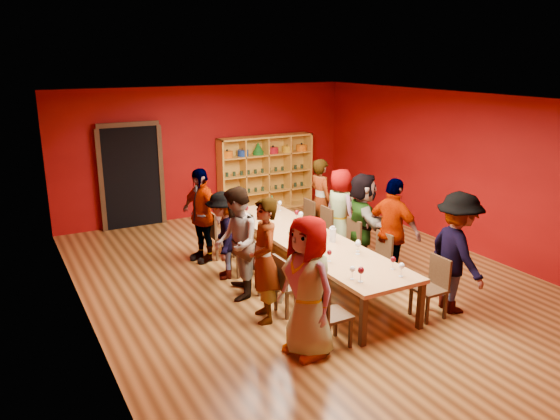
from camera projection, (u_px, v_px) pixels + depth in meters
The scene contains 51 objects.
room_shell at pixel (309, 194), 8.78m from camera, with size 7.10×9.10×3.04m.
tasting_table at pixel (308, 241), 9.00m from camera, with size 1.10×4.50×0.75m.
doorway at pixel (131, 176), 11.81m from camera, with size 1.40×0.17×2.30m.
shelving_unit at pixel (265, 169), 13.21m from camera, with size 2.40×0.40×1.80m.
chair_person_left_0 at pixel (327, 312), 6.98m from camera, with size 0.42×0.42×0.89m.
person_left_0 at pixel (308, 287), 6.73m from camera, with size 0.89×0.48×1.82m, color #5981B7.
chair_person_left_1 at pixel (287, 282), 7.89m from camera, with size 0.42×0.42×0.89m.
person_left_1 at pixel (264, 260), 7.61m from camera, with size 0.65×0.48×1.80m, color #515156.
chair_person_left_2 at pixel (259, 262), 8.64m from camera, with size 0.42×0.42×0.89m.
person_left_2 at pixel (236, 243), 8.36m from camera, with size 0.85×0.47×1.75m, color #4C4C51.
chair_person_left_3 at pixel (238, 247), 9.32m from camera, with size 0.42×0.42×0.89m.
person_left_3 at pixel (223, 235), 9.12m from camera, with size 0.97×0.40×1.50m, color #131834.
chair_person_left_4 at pixel (217, 232), 10.12m from camera, with size 0.42×0.42×0.89m.
person_left_4 at pixel (201, 215), 9.87m from camera, with size 1.02×0.46×1.73m, color silver.
chair_person_right_0 at pixel (433, 284), 7.82m from camera, with size 0.42×0.42×0.89m.
person_right_0 at pixel (457, 253), 7.90m from camera, with size 1.16×0.48×1.80m, color tan.
chair_person_right_1 at pixel (379, 257), 8.88m from camera, with size 0.42×0.42×0.89m.
person_right_1 at pixel (393, 231), 8.90m from camera, with size 1.04×0.47×1.77m, color #5884B6.
chair_person_right_2 at pixel (349, 242), 9.59m from camera, with size 0.42×0.42×0.89m.
person_right_2 at pixel (362, 220), 9.62m from camera, with size 1.58×0.45×1.70m, color #545459.
chair_person_right_3 at pixel (322, 228), 10.33m from camera, with size 0.42×0.42×0.89m.
person_right_3 at pixel (340, 210), 10.43m from camera, with size 0.78×0.43×1.60m, color #5378AC.
chair_person_right_4 at pixel (304, 220), 10.86m from camera, with size 0.42×0.42×0.89m.
person_right_4 at pixel (321, 200), 10.93m from camera, with size 0.62×0.45×1.69m, color #BC7E87.
wine_glass_0 at pixel (266, 213), 9.90m from camera, with size 0.08×0.08×0.21m.
wine_glass_1 at pixel (361, 271), 7.22m from camera, with size 0.09×0.09×0.22m.
wine_glass_2 at pixel (352, 270), 7.31m from camera, with size 0.08×0.08×0.19m.
wine_glass_3 at pixel (280, 203), 10.54m from camera, with size 0.08×0.08×0.20m.
wine_glass_4 at pixel (267, 218), 9.58m from camera, with size 0.08×0.08×0.20m.
wine_glass_5 at pixel (324, 239), 8.51m from camera, with size 0.08×0.08×0.19m.
wine_glass_6 at pixel (246, 209), 10.14m from camera, with size 0.08×0.08×0.21m.
wine_glass_7 at pixel (271, 202), 10.65m from camera, with size 0.08×0.08×0.19m.
wine_glass_8 at pixel (301, 215), 9.76m from camera, with size 0.08×0.08×0.21m.
wine_glass_9 at pixel (358, 243), 8.35m from camera, with size 0.08×0.08×0.19m.
wine_glass_10 at pixel (402, 267), 7.39m from camera, with size 0.08×0.08×0.20m.
wine_glass_11 at pixel (270, 220), 9.42m from camera, with size 0.09×0.09×0.22m.
wine_glass_12 at pixel (297, 213), 9.86m from camera, with size 0.09×0.09×0.21m.
wine_glass_13 at pixel (304, 222), 9.35m from camera, with size 0.08×0.08×0.21m.
wine_glass_14 at pixel (332, 230), 8.97m from camera, with size 0.08×0.08×0.20m.
wine_glass_15 at pixel (319, 249), 8.06m from camera, with size 0.08×0.08×0.20m.
wine_glass_16 at pixel (393, 260), 7.65m from camera, with size 0.08×0.08×0.19m.
wine_glass_17 at pixel (323, 228), 9.08m from camera, with size 0.07×0.07×0.18m.
wine_glass_18 at pixel (295, 234), 8.71m from camera, with size 0.09×0.09×0.22m.
wine_glass_19 at pixel (329, 253), 7.94m from camera, with size 0.07×0.07×0.18m.
wine_glass_20 at pixel (358, 245), 8.22m from camera, with size 0.09×0.09×0.22m.
wine_glass_21 at pixel (290, 233), 8.81m from camera, with size 0.08×0.08×0.19m.
wine_glass_22 at pixel (240, 206), 10.38m from camera, with size 0.07×0.07×0.18m.
spittoon_bowl at pixel (317, 239), 8.74m from camera, with size 0.30×0.30×0.16m, color silver.
carafe_a at pixel (296, 231), 8.96m from camera, with size 0.11×0.11×0.27m.
carafe_b at pixel (333, 235), 8.79m from camera, with size 0.11×0.11×0.26m.
wine_bottle at pixel (272, 207), 10.34m from camera, with size 0.10×0.10×0.35m.
Camera 1 is at (-4.48, -7.26, 3.67)m, focal length 35.00 mm.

